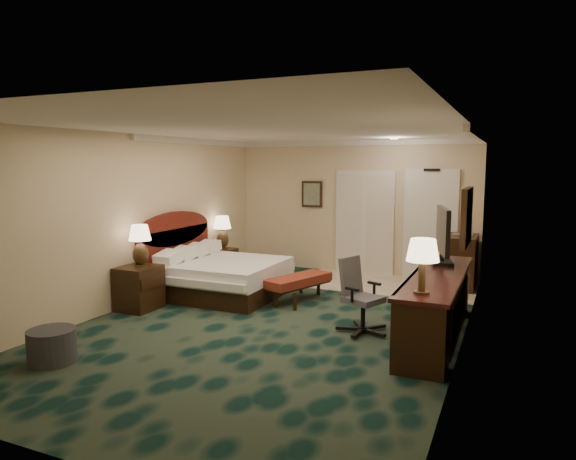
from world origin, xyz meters
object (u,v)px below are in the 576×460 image
at_px(nightstand_far, 223,262).
at_px(desk, 437,306).
at_px(bed, 224,278).
at_px(bed_bench, 298,288).
at_px(lamp_far, 222,232).
at_px(ottoman, 52,346).
at_px(tv, 443,236).
at_px(desk_chair, 363,296).
at_px(nightstand_near, 139,288).
at_px(minibar, 462,262).
at_px(lamp_near, 140,245).

height_order(nightstand_far, desk, desk).
relative_size(bed, bed_bench, 1.53).
relative_size(lamp_far, ottoman, 1.24).
xyz_separation_m(nightstand_far, tv, (4.39, -1.39, 0.96)).
bearing_deg(bed_bench, desk, -1.61).
bearing_deg(desk, desk_chair, -168.11).
relative_size(bed, lamp_far, 2.85).
bearing_deg(tv, nightstand_near, -178.91).
bearing_deg(tv, minibar, 73.87).
height_order(tv, desk_chair, tv).
height_order(desk, tv, tv).
relative_size(desk, minibar, 3.03).
bearing_deg(lamp_far, minibar, 10.73).
xyz_separation_m(ottoman, desk, (3.85, 2.62, 0.23)).
bearing_deg(desk_chair, nightstand_near, -152.46).
xyz_separation_m(lamp_near, minibar, (4.40, 3.40, -0.51)).
relative_size(bed, lamp_near, 2.95).
bearing_deg(desk, minibar, 89.41).
bearing_deg(nightstand_near, desk, 6.56).
bearing_deg(nightstand_near, ottoman, -75.85).
height_order(nightstand_far, desk_chair, desk_chair).
relative_size(ottoman, minibar, 0.56).
xyz_separation_m(ottoman, tv, (3.81, 3.31, 1.04)).
bearing_deg(bed_bench, nightstand_far, 171.41).
relative_size(lamp_far, desk, 0.23).
distance_m(ottoman, desk, 4.66).
xyz_separation_m(bed, tv, (3.59, -0.07, 0.94)).
height_order(nightstand_near, bed_bench, nightstand_near).
height_order(bed, lamp_far, lamp_far).
bearing_deg(lamp_near, desk, 5.85).
xyz_separation_m(lamp_far, tv, (4.41, -1.41, 0.36)).
bearing_deg(desk_chair, bed, -177.04).
distance_m(nightstand_far, desk_chair, 4.19).
xyz_separation_m(bed, ottoman, (-0.22, -3.38, -0.11)).
height_order(nightstand_near, desk_chair, desk_chair).
bearing_deg(bed, tv, -1.14).
distance_m(lamp_far, minibar, 4.58).
bearing_deg(nightstand_near, desk_chair, 5.13).
distance_m(bed, lamp_far, 1.67).
bearing_deg(bed, desk, -11.91).
distance_m(nightstand_far, tv, 4.70).
height_order(nightstand_near, lamp_far, lamp_far).
bearing_deg(desk_chair, lamp_far, 169.42).
distance_m(nightstand_near, lamp_near, 0.66).
height_order(lamp_far, desk_chair, lamp_far).
height_order(nightstand_near, tv, tv).
distance_m(bed, ottoman, 3.39).
bearing_deg(ottoman, tv, 40.99).
bearing_deg(ottoman, desk_chair, 39.56).
distance_m(ottoman, desk_chair, 3.82).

